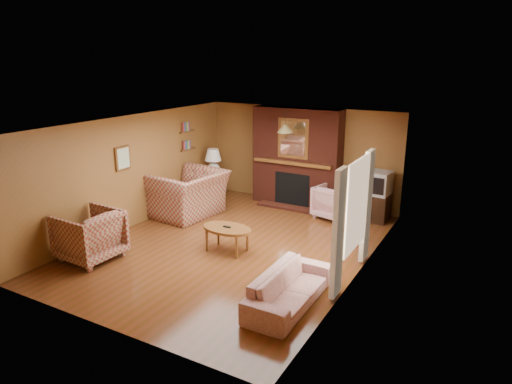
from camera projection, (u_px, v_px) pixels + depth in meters
The scene contains 20 objects.
floor at pixel (233, 245), 8.96m from camera, with size 6.50×6.50×0.00m, color #4D2B10.
ceiling at pixel (231, 123), 8.28m from camera, with size 6.50×6.50×0.00m, color white.
wall_back at pixel (301, 155), 11.34m from camera, with size 6.50×6.50×0.00m, color brown.
wall_front at pixel (99, 247), 5.90m from camera, with size 6.50×6.50×0.00m, color brown.
wall_left at pixel (133, 171), 9.78m from camera, with size 6.50×6.50×0.00m, color brown.
wall_right at pixel (362, 207), 7.46m from camera, with size 6.50×6.50×0.00m, color brown.
fireplace at pixel (297, 158), 11.13m from camera, with size 2.20×0.82×2.40m.
window_right at pixel (355, 214), 7.33m from camera, with size 0.10×1.85×2.00m.
bookshelf at pixel (188, 137), 11.22m from camera, with size 0.09×0.55×0.71m.
botanical_print at pixel (123, 158), 9.42m from camera, with size 0.05×0.40×0.50m.
pendant_light at pixel (285, 129), 10.32m from camera, with size 0.36×0.36×0.48m.
plaid_loveseat at pixel (188, 194), 10.54m from camera, with size 1.59×1.39×1.03m, color maroon.
plaid_armchair at pixel (89, 235), 8.26m from camera, with size 0.98×1.01×0.92m, color maroon.
floral_sofa at pixel (289, 288), 6.78m from camera, with size 1.79×0.70×0.52m, color beige.
floral_armchair at pixel (335, 202), 10.40m from camera, with size 0.81×0.83×0.76m, color beige.
coffee_table at pixel (227, 230), 8.59m from camera, with size 0.99×0.61×0.50m.
side_table at pixel (214, 187), 11.91m from camera, with size 0.45×0.45×0.60m, color brown.
table_lamp at pixel (213, 161), 11.71m from camera, with size 0.43×0.43×0.71m.
tv_stand at pixel (375, 207), 10.27m from camera, with size 0.57×0.52×0.62m, color black.
crt_tv at pixel (377, 183), 10.10m from camera, with size 0.60×0.60×0.52m.
Camera 1 is at (4.42, -7.03, 3.57)m, focal length 32.00 mm.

